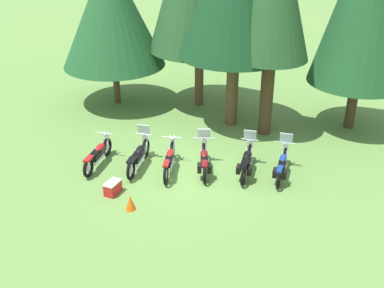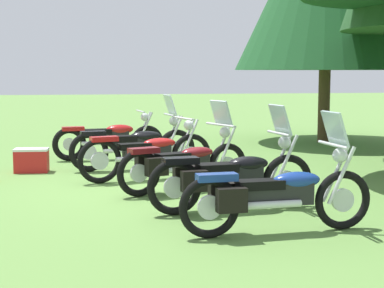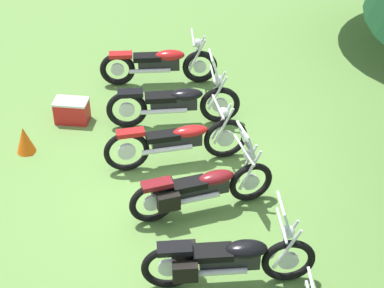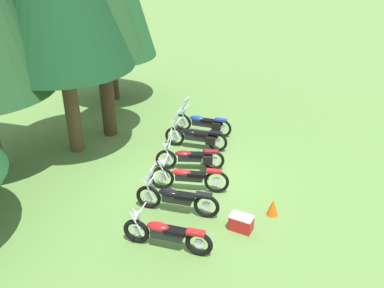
% 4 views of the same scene
% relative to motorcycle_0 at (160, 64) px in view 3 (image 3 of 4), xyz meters
% --- Properties ---
extents(ground_plane, '(80.00, 80.00, 0.00)m').
position_rel_motorcycle_0_xyz_m(ground_plane, '(3.14, 0.77, -0.44)').
color(ground_plane, '#608C42').
extents(motorcycle_0, '(0.72, 2.28, 0.99)m').
position_rel_motorcycle_0_xyz_m(motorcycle_0, '(0.00, 0.00, 0.00)').
color(motorcycle_0, black).
rests_on(motorcycle_0, ground_plane).
extents(motorcycle_1, '(0.67, 2.34, 1.37)m').
position_rel_motorcycle_0_xyz_m(motorcycle_1, '(1.40, 0.41, 0.03)').
color(motorcycle_1, black).
rests_on(motorcycle_1, ground_plane).
extents(motorcycle_2, '(0.89, 2.29, 1.02)m').
position_rel_motorcycle_0_xyz_m(motorcycle_2, '(2.52, 0.53, 0.01)').
color(motorcycle_2, black).
rests_on(motorcycle_2, ground_plane).
extents(motorcycle_3, '(1.06, 2.10, 1.35)m').
position_rel_motorcycle_0_xyz_m(motorcycle_3, '(3.65, 0.94, 0.01)').
color(motorcycle_3, black).
rests_on(motorcycle_3, ground_plane).
extents(motorcycle_4, '(0.74, 2.25, 1.36)m').
position_rel_motorcycle_0_xyz_m(motorcycle_4, '(5.05, 1.33, 0.03)').
color(motorcycle_4, black).
rests_on(motorcycle_4, ground_plane).
extents(picnic_cooler, '(0.39, 0.62, 0.43)m').
position_rel_motorcycle_0_xyz_m(picnic_cooler, '(1.39, -1.45, -0.23)').
color(picnic_cooler, red).
rests_on(picnic_cooler, ground_plane).
extents(traffic_cone, '(0.32, 0.32, 0.48)m').
position_rel_motorcycle_0_xyz_m(traffic_cone, '(2.34, -2.04, -0.20)').
color(traffic_cone, '#EA590F').
rests_on(traffic_cone, ground_plane).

